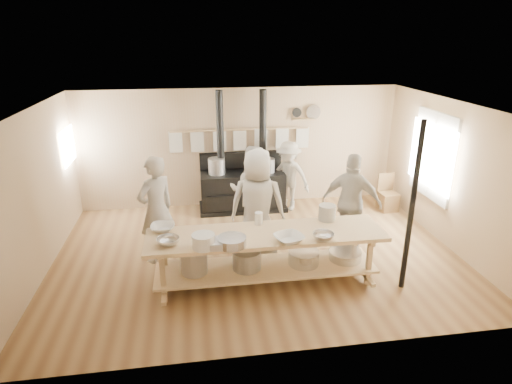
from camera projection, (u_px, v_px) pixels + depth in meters
ground at (257, 254)px, 7.58m from camera, size 7.00×7.00×0.00m
room_shell at (257, 167)px, 7.01m from camera, size 7.00×7.00×7.00m
window_right at (433, 155)px, 8.10m from camera, size 0.09×1.50×1.65m
left_opening at (68, 146)px, 8.39m from camera, size 0.00×0.90×0.90m
stove at (242, 187)px, 9.36m from camera, size 1.90×0.75×2.60m
towel_rail at (240, 137)px, 9.26m from camera, size 3.00×0.04×0.47m
back_wall_shelf at (306, 115)px, 9.34m from camera, size 0.63×0.14×0.32m
prep_table at (266, 252)px, 6.56m from camera, size 3.60×0.90×0.85m
support_post at (412, 209)px, 6.16m from camera, size 0.08×0.08×2.60m
cook_far_left at (156, 210)px, 7.10m from camera, size 0.80×0.77×1.85m
cook_left at (252, 191)px, 8.10m from camera, size 0.98×0.84×1.75m
cook_center at (258, 205)px, 7.21m from camera, size 1.06×0.81×1.93m
cook_right at (352, 203)px, 7.50m from camera, size 1.11×0.91×1.77m
cook_by_window at (288, 176)px, 9.25m from camera, size 1.14×1.04×1.53m
chair at (388, 200)px, 9.40m from camera, size 0.41×0.41×0.80m
bowl_white_a at (163, 228)px, 6.52m from camera, size 0.39×0.39×0.09m
bowl_steel_a at (168, 241)px, 6.08m from camera, size 0.46×0.46×0.10m
bowl_white_b at (289, 239)px, 6.16m from camera, size 0.53×0.53×0.10m
bowl_steel_b at (323, 236)px, 6.24m from camera, size 0.44×0.44×0.10m
roasting_pan at (221, 243)px, 6.03m from camera, size 0.48×0.34×0.10m
mixing_bowl_large at (232, 242)px, 6.04m from camera, size 0.48×0.48×0.13m
bucket_galv at (327, 213)px, 6.86m from camera, size 0.31×0.31×0.25m
deep_bowl_enamel at (203, 241)px, 5.97m from camera, size 0.33×0.33×0.20m
pitcher at (259, 218)px, 6.71m from camera, size 0.14×0.14×0.20m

